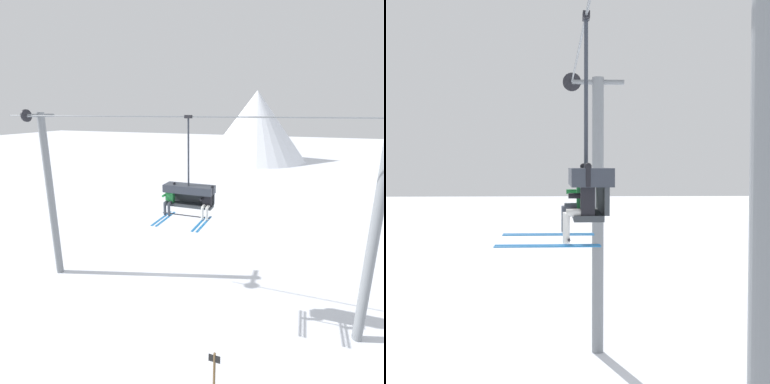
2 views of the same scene
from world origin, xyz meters
TOP-DOWN VIEW (x-y plane):
  - lift_tower_near at (-6.21, -0.02)m, footprint 0.36×1.88m
  - lift_cable at (1.08, -0.80)m, footprint 16.58×0.05m
  - chairlift_chair at (1.69, -0.73)m, footprint 1.99×0.74m
  - skier_green at (0.91, -0.94)m, footprint 0.48×1.70m
  - skier_black at (2.48, -0.94)m, footprint 0.48×1.70m

SIDE VIEW (x-z plane):
  - lift_tower_near at x=-6.21m, z-range 0.17..8.81m
  - skier_green at x=0.91m, z-range 4.53..5.87m
  - skier_black at x=2.48m, z-range 4.53..5.87m
  - chairlift_chair at x=1.69m, z-range 3.61..7.42m
  - lift_cable at x=1.08m, z-range 8.34..8.39m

